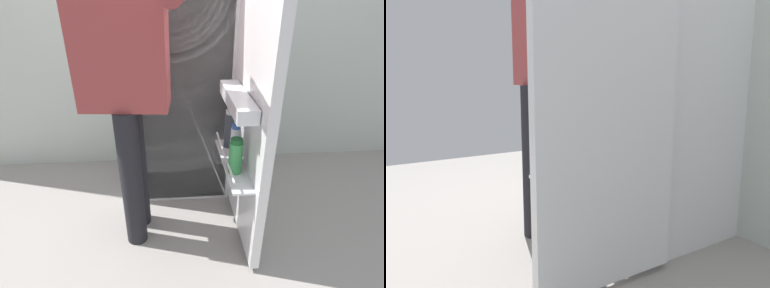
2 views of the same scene
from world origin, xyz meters
TOP-DOWN VIEW (x-y plane):
  - ground_plane at (0.00, 0.00)m, footprint 5.09×5.09m
  - kitchen_wall at (0.00, 0.89)m, footprint 4.40×0.10m
  - refrigerator at (0.03, 0.49)m, footprint 0.73×1.24m
  - person at (-0.26, -0.03)m, footprint 0.54×0.77m

SIDE VIEW (x-z plane):
  - ground_plane at x=0.00m, z-range 0.00..0.00m
  - refrigerator at x=0.03m, z-range 0.00..1.76m
  - person at x=-0.26m, z-range 0.17..1.83m
  - kitchen_wall at x=0.00m, z-range 0.00..2.42m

